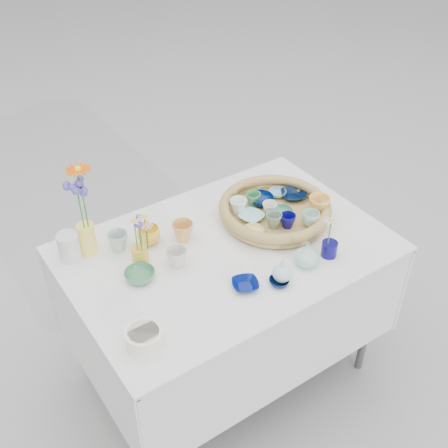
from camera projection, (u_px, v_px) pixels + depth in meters
ground at (226, 370)px, 2.70m from camera, size 80.00×80.00×0.00m
display_table at (226, 370)px, 2.70m from camera, size 1.26×0.86×0.77m
wicker_tray at (275, 210)px, 2.37m from camera, size 0.47×0.47×0.08m
tray_ceramic_0 at (261, 200)px, 2.44m from camera, size 0.14×0.14×0.03m
tray_ceramic_1 at (294, 195)px, 2.47m from camera, size 0.14×0.14×0.03m
tray_ceramic_2 at (319, 206)px, 2.36m from camera, size 0.11×0.11×0.08m
tray_ceramic_3 at (281, 213)px, 2.36m from camera, size 0.10×0.10×0.03m
tray_ceramic_4 at (274, 220)px, 2.29m from camera, size 0.09×0.09×0.06m
tray_ceramic_5 at (251, 217)px, 2.34m from camera, size 0.13×0.13×0.02m
tray_ceramic_6 at (238, 207)px, 2.37m from camera, size 0.08×0.08×0.07m
tray_ceramic_7 at (270, 209)px, 2.36m from camera, size 0.06×0.06×0.06m
tray_ceramic_8 at (277, 193)px, 2.49m from camera, size 0.09×0.09×0.02m
tray_ceramic_9 at (288, 221)px, 2.29m from camera, size 0.08×0.08×0.06m
tray_ceramic_10 at (253, 232)px, 2.26m from camera, size 0.11×0.11×0.03m
tray_ceramic_11 at (311, 219)px, 2.30m from camera, size 0.08×0.08×0.06m
tray_ceramic_12 at (253, 199)px, 2.42m from camera, size 0.07×0.07×0.06m
loose_ceramic_0 at (149, 235)px, 2.24m from camera, size 0.11×0.11×0.07m
loose_ceramic_1 at (183, 231)px, 2.25m from camera, size 0.10×0.10×0.08m
loose_ceramic_2 at (140, 275)px, 2.08m from camera, size 0.14×0.14×0.04m
loose_ceramic_3 at (177, 258)px, 2.13m from camera, size 0.09×0.09×0.08m
loose_ceramic_4 at (245, 285)px, 2.05m from camera, size 0.13×0.13×0.02m
loose_ceramic_5 at (118, 241)px, 2.20m from camera, size 0.09×0.09×0.08m
loose_ceramic_6 at (279, 282)px, 2.06m from camera, size 0.09×0.09×0.02m
fluted_bowl at (144, 338)px, 1.82m from camera, size 0.14×0.14×0.06m
bud_vase_paleblue at (283, 269)px, 2.04m from camera, size 0.10×0.10×0.12m
bud_vase_seafoam at (307, 254)px, 2.12m from camera, size 0.12×0.12×0.10m
bud_vase_cobalt at (329, 249)px, 2.18m from camera, size 0.07×0.07×0.06m
single_daisy at (330, 232)px, 2.12m from camera, size 0.09×0.09×0.13m
tall_vase_yellow at (87, 239)px, 2.17m from camera, size 0.08×0.08×0.13m
gerbera at (83, 199)px, 2.05m from camera, size 0.13×0.13×0.27m
hydrangea at (81, 209)px, 2.07m from camera, size 0.09×0.09×0.24m
white_pitcher at (69, 247)px, 2.15m from camera, size 0.14×0.12×0.11m
daisy_cup at (140, 254)px, 2.14m from camera, size 0.08×0.08×0.07m
daisy_posy at (141, 232)px, 2.07m from camera, size 0.11×0.11×0.16m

